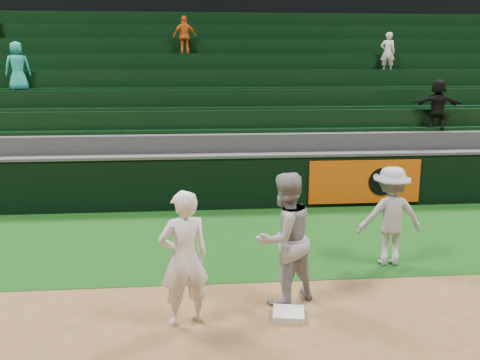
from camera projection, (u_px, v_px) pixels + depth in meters
name	position (u px, v px, depth m)	size (l,w,h in m)	color
ground	(264.00, 309.00, 7.26)	(70.00, 70.00, 0.00)	brown
foul_grass	(243.00, 238.00, 10.18)	(36.00, 4.20, 0.01)	#0D370E
first_base	(288.00, 314.00, 7.02)	(0.41, 0.41, 0.09)	silver
first_baseman	(184.00, 258.00, 6.71)	(0.64, 0.42, 1.76)	white
baserunner	(285.00, 239.00, 7.32)	(0.90, 0.70, 1.85)	#989BA2
base_coach	(390.00, 216.00, 8.73)	(1.06, 0.61, 1.64)	#A4A6B1
field_wall	(235.00, 181.00, 12.18)	(36.00, 0.45, 1.25)	black
stadium_seating	(224.00, 118.00, 15.62)	(36.00, 5.95, 5.02)	#343436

